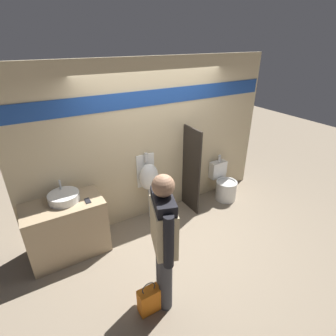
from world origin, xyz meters
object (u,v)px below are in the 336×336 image
cell_phone (88,201)px  shopping_bag (149,300)px  toilet (224,185)px  sink_basin (64,197)px  urinal_near_counter (149,177)px  person_in_vest (164,235)px

cell_phone → shopping_bag: bearing=-79.1°
cell_phone → shopping_bag: 1.55m
toilet → shopping_bag: bearing=-149.2°
sink_basin → urinal_near_counter: urinal_near_counter is taller
urinal_near_counter → shopping_bag: size_ratio=2.71×
sink_basin → shopping_bag: size_ratio=0.95×
cell_phone → shopping_bag: (0.26, -1.35, -0.71)m
cell_phone → toilet: bearing=2.0°
sink_basin → urinal_near_counter: (1.38, 0.11, -0.11)m
sink_basin → toilet: (2.96, -0.08, -0.65)m
shopping_bag → urinal_near_counter: bearing=62.7°
sink_basin → person_in_vest: person_in_vest is taller
sink_basin → person_in_vest: (0.76, -1.49, 0.09)m
toilet → sink_basin: bearing=178.4°
sink_basin → cell_phone: (0.28, -0.18, -0.05)m
person_in_vest → urinal_near_counter: bearing=-2.8°
cell_phone → toilet: cell_phone is taller
sink_basin → person_in_vest: size_ratio=0.24×
cell_phone → sink_basin: bearing=147.2°
toilet → person_in_vest: person_in_vest is taller
cell_phone → urinal_near_counter: (1.11, 0.29, -0.06)m
sink_basin → cell_phone: sink_basin is taller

